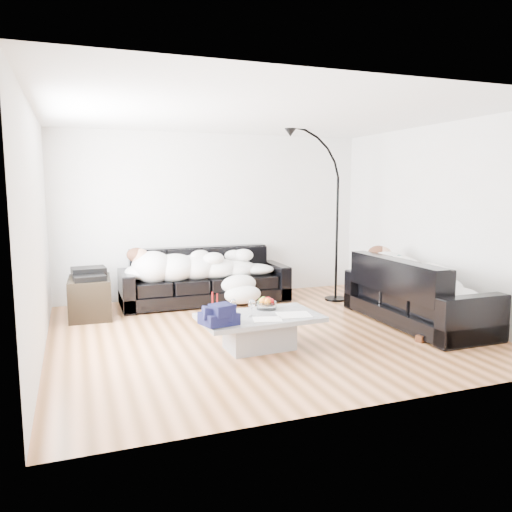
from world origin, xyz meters
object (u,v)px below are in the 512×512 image
object	(u,v)px
sleeper_right	(418,275)
fruit_bowl	(266,303)
wine_glass_b	(227,310)
av_cabinet	(90,297)
sofa_back	(205,276)
candle_left	(213,303)
shoes	(426,335)
candle_right	(217,303)
sleeper_back	(206,262)
sofa_right	(417,291)
stereo	(89,273)
coffee_table	(260,332)
wine_glass_c	(252,308)
wine_glass_a	(233,307)
floor_lamp	(337,226)

from	to	relation	value
sleeper_right	fruit_bowl	xyz separation A→B (m)	(-2.10, -0.03, -0.19)
wine_glass_b	av_cabinet	world-z (taller)	av_cabinet
sofa_back	fruit_bowl	world-z (taller)	sofa_back
candle_left	shoes	size ratio (longest dim) A/B	0.60
sleeper_right	candle_right	distance (m)	2.68
sleeper_back	sofa_right	bearing A→B (deg)	-41.54
wine_glass_b	candle_right	world-z (taller)	candle_right
wine_glass_b	av_cabinet	size ratio (longest dim) A/B	0.20
fruit_bowl	stereo	distance (m)	2.61
coffee_table	fruit_bowl	distance (m)	0.39
sleeper_right	shoes	size ratio (longest dim) A/B	4.60
wine_glass_c	sleeper_right	bearing A→B (deg)	6.90
fruit_bowl	wine_glass_b	xyz separation A→B (m)	(-0.53, -0.18, 0.01)
coffee_table	av_cabinet	distance (m)	2.67
sofa_right	shoes	bearing A→B (deg)	152.31
sofa_right	coffee_table	world-z (taller)	sofa_right
wine_glass_c	wine_glass_a	bearing A→B (deg)	133.61
wine_glass_a	av_cabinet	world-z (taller)	wine_glass_a
sleeper_right	wine_glass_c	size ratio (longest dim) A/B	9.62
fruit_bowl	wine_glass_b	size ratio (longest dim) A/B	1.49
sofa_right	floor_lamp	xyz separation A→B (m)	(-0.32, 1.55, 0.74)
sleeper_right	fruit_bowl	bearing A→B (deg)	90.94
floor_lamp	wine_glass_b	bearing A→B (deg)	-135.49
sleeper_right	fruit_bowl	distance (m)	2.11
wine_glass_a	sofa_back	bearing A→B (deg)	83.67
wine_glass_a	sleeper_right	bearing A→B (deg)	2.74
wine_glass_a	candle_left	bearing A→B (deg)	149.28
sleeper_right	fruit_bowl	world-z (taller)	sleeper_right
shoes	av_cabinet	size ratio (longest dim) A/B	0.50
coffee_table	wine_glass_c	world-z (taller)	wine_glass_c
wine_glass_b	wine_glass_c	xyz separation A→B (m)	(0.26, -0.07, 0.02)
sofa_right	stereo	xyz separation A→B (m)	(-3.97, 1.79, 0.18)
wine_glass_c	candle_left	bearing A→B (deg)	141.54
wine_glass_c	shoes	size ratio (longest dim) A/B	0.48
av_cabinet	fruit_bowl	bearing A→B (deg)	-41.86
sofa_back	candle_left	xyz separation A→B (m)	(-0.45, -2.08, 0.08)
wine_glass_a	stereo	bearing A→B (deg)	126.94
sofa_back	candle_right	xyz separation A→B (m)	(-0.39, -2.08, 0.07)
sofa_back	wine_glass_c	xyz separation A→B (m)	(-0.09, -2.36, 0.06)
sleeper_back	fruit_bowl	size ratio (longest dim) A/B	9.29
sofa_right	wine_glass_c	size ratio (longest dim) A/B	11.22
sleeper_back	wine_glass_b	xyz separation A→B (m)	(-0.35, -2.24, -0.18)
sleeper_back	candle_left	xyz separation A→B (m)	(-0.45, -2.03, -0.14)
sofa_right	av_cabinet	world-z (taller)	sofa_right
sleeper_back	wine_glass_b	distance (m)	2.27
sleeper_right	wine_glass_a	size ratio (longest dim) A/B	10.93
wine_glass_a	stereo	world-z (taller)	stereo
coffee_table	candle_right	size ratio (longest dim) A/B	6.15
stereo	sleeper_back	bearing A→B (deg)	2.44
wine_glass_a	wine_glass_b	xyz separation A→B (m)	(-0.10, -0.09, -0.01)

